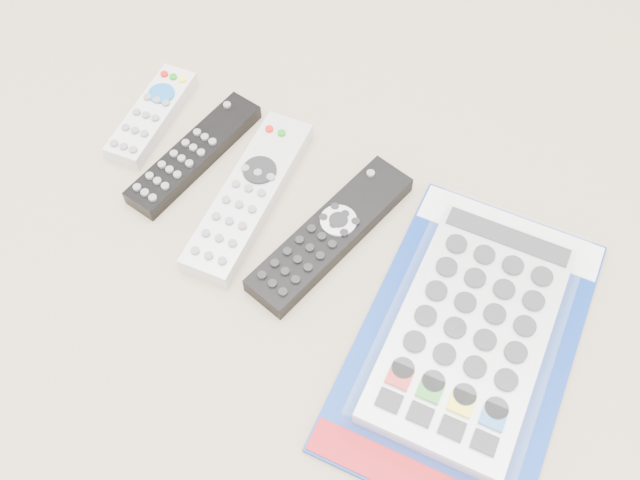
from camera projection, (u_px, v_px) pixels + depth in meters
The scene contains 5 objects.
remote_small_grey at pixel (152, 115), 0.82m from camera, with size 0.06×0.15×0.02m.
remote_slim_black at pixel (194, 154), 0.79m from camera, with size 0.06×0.18×0.02m.
remote_silver_dvd at pixel (249, 195), 0.75m from camera, with size 0.08×0.22×0.02m.
remote_large_black at pixel (331, 234), 0.73m from camera, with size 0.09×0.21×0.02m.
jumbo_remote_packaged at pixel (471, 331), 0.66m from camera, with size 0.22×0.34×0.04m.
Camera 1 is at (0.24, -0.31, 0.63)m, focal length 40.00 mm.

